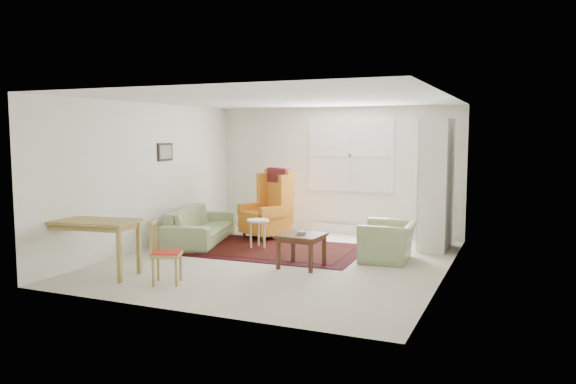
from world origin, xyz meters
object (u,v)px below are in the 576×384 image
at_px(cabinet, 437,185).
at_px(armchair, 388,238).
at_px(desk, 93,248).
at_px(wingback_chair, 265,203).
at_px(coffee_table, 302,251).
at_px(stool, 258,234).
at_px(desk_chair, 167,252).
at_px(sofa, 201,218).

bearing_deg(cabinet, armchair, -113.45).
height_order(cabinet, desk, cabinet).
bearing_deg(wingback_chair, coffee_table, -24.63).
distance_m(wingback_chair, stool, 1.02).
relative_size(stool, desk_chair, 0.60).
bearing_deg(cabinet, desk_chair, -127.18).
relative_size(coffee_table, desk, 0.50).
xyz_separation_m(coffee_table, stool, (-1.21, 1.00, 0.00)).
xyz_separation_m(cabinet, desk, (-4.14, -3.72, -0.72)).
bearing_deg(wingback_chair, desk_chair, -59.73).
height_order(armchair, desk, desk).
distance_m(coffee_table, stool, 1.57).
xyz_separation_m(cabinet, desk_chair, (-2.93, -3.67, -0.69)).
xyz_separation_m(wingback_chair, stool, (0.29, -0.89, -0.41)).
relative_size(armchair, desk, 0.75).
relative_size(armchair, stool, 1.83).
bearing_deg(stool, coffee_table, -39.50).
bearing_deg(sofa, wingback_chair, -66.12).
bearing_deg(cabinet, sofa, -164.76).
distance_m(armchair, coffee_table, 1.44).
bearing_deg(wingback_chair, cabinet, 31.26).
bearing_deg(desk_chair, wingback_chair, -19.79).
height_order(armchair, coffee_table, armchair).
relative_size(armchair, cabinet, 0.42).
bearing_deg(desk, armchair, 35.27).
xyz_separation_m(coffee_table, desk, (-2.50, -1.60, 0.14)).
relative_size(cabinet, desk, 1.80).
bearing_deg(cabinet, wingback_chair, -174.30).
height_order(wingback_chair, coffee_table, wingback_chair).
relative_size(wingback_chair, coffee_table, 2.16).
bearing_deg(armchair, stool, -94.81).
height_order(cabinet, desk_chair, cabinet).
bearing_deg(coffee_table, cabinet, 52.50).
relative_size(sofa, armchair, 2.29).
bearing_deg(cabinet, desk, -136.62).
height_order(armchair, wingback_chair, wingback_chair).
height_order(sofa, coffee_table, sofa).
bearing_deg(sofa, coffee_table, -130.09).
height_order(stool, desk_chair, desk_chair).
bearing_deg(stool, cabinet, 21.65).
height_order(coffee_table, cabinet, cabinet).
xyz_separation_m(armchair, desk_chair, (-2.38, -2.49, 0.06)).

